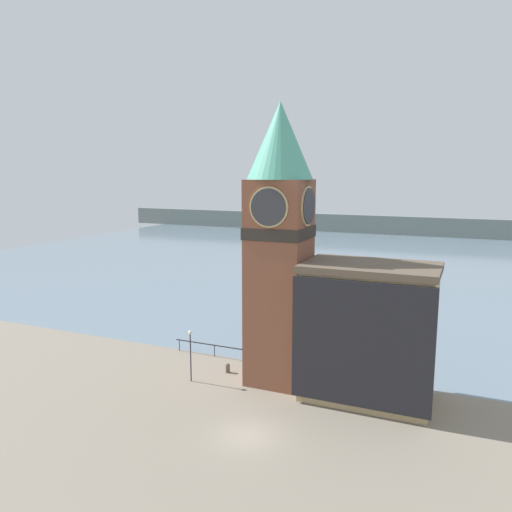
{
  "coord_description": "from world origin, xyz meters",
  "views": [
    {
      "loc": [
        12.14,
        -26.64,
        16.44
      ],
      "look_at": [
        -2.27,
        6.62,
        10.4
      ],
      "focal_mm": 35.0,
      "sensor_mm": 36.0,
      "label": 1
    }
  ],
  "objects_px": {
    "lamp_post": "(190,346)",
    "mooring_bollard_near": "(252,381)",
    "pier_building": "(368,332)",
    "mooring_bollard_far": "(228,367)",
    "clock_tower": "(279,238)",
    "boat_near": "(279,324)"
  },
  "relations": [
    {
      "from": "pier_building",
      "to": "boat_near",
      "type": "bearing_deg",
      "value": 133.12
    },
    {
      "from": "pier_building",
      "to": "mooring_bollard_far",
      "type": "bearing_deg",
      "value": 179.24
    },
    {
      "from": "lamp_post",
      "to": "clock_tower",
      "type": "bearing_deg",
      "value": 24.79
    },
    {
      "from": "clock_tower",
      "to": "boat_near",
      "type": "height_order",
      "value": "clock_tower"
    },
    {
      "from": "clock_tower",
      "to": "pier_building",
      "type": "bearing_deg",
      "value": -2.73
    },
    {
      "from": "mooring_bollard_near",
      "to": "clock_tower",
      "type": "bearing_deg",
      "value": 45.63
    },
    {
      "from": "pier_building",
      "to": "mooring_bollard_near",
      "type": "relative_size",
      "value": 15.32
    },
    {
      "from": "clock_tower",
      "to": "mooring_bollard_far",
      "type": "distance_m",
      "value": 11.93
    },
    {
      "from": "pier_building",
      "to": "mooring_bollard_near",
      "type": "bearing_deg",
      "value": -171.38
    },
    {
      "from": "pier_building",
      "to": "lamp_post",
      "type": "bearing_deg",
      "value": -169.05
    },
    {
      "from": "boat_near",
      "to": "mooring_bollard_near",
      "type": "xyz_separation_m",
      "value": [
        2.89,
        -13.67,
        -0.33
      ]
    },
    {
      "from": "boat_near",
      "to": "mooring_bollard_far",
      "type": "distance_m",
      "value": 12.2
    },
    {
      "from": "mooring_bollard_near",
      "to": "lamp_post",
      "type": "relative_size",
      "value": 0.16
    },
    {
      "from": "mooring_bollard_far",
      "to": "mooring_bollard_near",
      "type": "bearing_deg",
      "value": -27.31
    },
    {
      "from": "clock_tower",
      "to": "mooring_bollard_far",
      "type": "xyz_separation_m",
      "value": [
        -4.46,
        -0.18,
        -11.07
      ]
    },
    {
      "from": "boat_near",
      "to": "lamp_post",
      "type": "relative_size",
      "value": 1.37
    },
    {
      "from": "clock_tower",
      "to": "boat_near",
      "type": "distance_m",
      "value": 16.79
    },
    {
      "from": "mooring_bollard_near",
      "to": "pier_building",
      "type": "bearing_deg",
      "value": 8.62
    },
    {
      "from": "clock_tower",
      "to": "pier_building",
      "type": "height_order",
      "value": "clock_tower"
    },
    {
      "from": "pier_building",
      "to": "clock_tower",
      "type": "bearing_deg",
      "value": 177.27
    },
    {
      "from": "lamp_post",
      "to": "mooring_bollard_near",
      "type": "bearing_deg",
      "value": 15.13
    },
    {
      "from": "mooring_bollard_far",
      "to": "lamp_post",
      "type": "xyz_separation_m",
      "value": [
        -1.89,
        -2.75,
        2.48
      ]
    }
  ]
}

